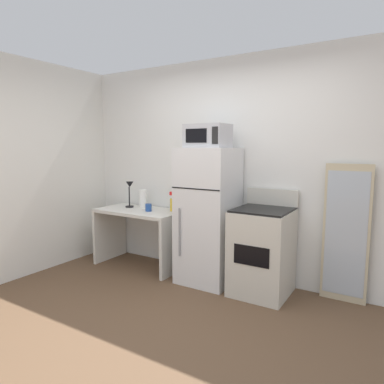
% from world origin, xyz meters
% --- Properties ---
extents(ground_plane, '(12.00, 12.00, 0.00)m').
position_xyz_m(ground_plane, '(0.00, 0.00, 0.00)').
color(ground_plane, brown).
extents(wall_back_white, '(5.00, 0.10, 2.60)m').
position_xyz_m(wall_back_white, '(0.00, 1.70, 1.30)').
color(wall_back_white, white).
rests_on(wall_back_white, ground).
extents(desk, '(1.14, 0.60, 0.75)m').
position_xyz_m(desk, '(-1.21, 1.33, 0.52)').
color(desk, silver).
rests_on(desk, ground).
extents(desk_lamp, '(0.14, 0.12, 0.35)m').
position_xyz_m(desk_lamp, '(-1.42, 1.38, 0.99)').
color(desk_lamp, black).
rests_on(desk_lamp, desk).
extents(spray_bottle, '(0.06, 0.06, 0.25)m').
position_xyz_m(spray_bottle, '(-0.79, 1.47, 0.85)').
color(spray_bottle, yellow).
rests_on(spray_bottle, desk).
extents(coffee_mug, '(0.08, 0.08, 0.09)m').
position_xyz_m(coffee_mug, '(-1.04, 1.30, 0.80)').
color(coffee_mug, '#264C99').
rests_on(coffee_mug, desk).
extents(paper_towel_roll, '(0.11, 0.11, 0.24)m').
position_xyz_m(paper_towel_roll, '(-1.27, 1.48, 0.87)').
color(paper_towel_roll, white).
rests_on(paper_towel_roll, desk).
extents(refrigerator, '(0.61, 0.61, 1.55)m').
position_xyz_m(refrigerator, '(-0.19, 1.34, 0.78)').
color(refrigerator, white).
rests_on(refrigerator, ground).
extents(microwave, '(0.46, 0.35, 0.26)m').
position_xyz_m(microwave, '(-0.19, 1.31, 1.68)').
color(microwave, '#B7B7BC').
rests_on(microwave, refrigerator).
extents(oven_range, '(0.58, 0.61, 1.10)m').
position_xyz_m(oven_range, '(0.47, 1.33, 0.47)').
color(oven_range, beige).
rests_on(oven_range, ground).
extents(leaning_mirror, '(0.44, 0.03, 1.40)m').
position_xyz_m(leaning_mirror, '(1.24, 1.59, 0.70)').
color(leaning_mirror, '#C6B793').
rests_on(leaning_mirror, ground).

